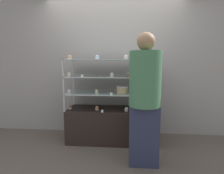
% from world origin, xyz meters
% --- Properties ---
extents(ground_plane, '(20.00, 20.00, 0.00)m').
position_xyz_m(ground_plane, '(0.00, 0.00, 0.00)').
color(ground_plane, brown).
extents(back_wall, '(8.00, 0.05, 2.60)m').
position_xyz_m(back_wall, '(0.00, 0.41, 1.30)').
color(back_wall, gray).
rests_on(back_wall, ground_plane).
extents(display_base, '(1.51, 0.54, 0.57)m').
position_xyz_m(display_base, '(0.00, 0.00, 0.29)').
color(display_base, black).
rests_on(display_base, ground_plane).
extents(display_riser_lower, '(1.51, 0.54, 0.28)m').
position_xyz_m(display_riser_lower, '(0.00, 0.00, 0.83)').
color(display_riser_lower, '#B7B7BC').
rests_on(display_riser_lower, display_base).
extents(display_riser_middle, '(1.51, 0.54, 0.28)m').
position_xyz_m(display_riser_middle, '(0.00, 0.00, 1.11)').
color(display_riser_middle, '#B7B7BC').
rests_on(display_riser_middle, display_riser_lower).
extents(display_riser_upper, '(1.51, 0.54, 0.28)m').
position_xyz_m(display_riser_upper, '(0.00, 0.00, 1.39)').
color(display_riser_upper, '#B7B7BC').
rests_on(display_riser_upper, display_riser_middle).
extents(layer_cake_centerpiece, '(0.19, 0.19, 0.12)m').
position_xyz_m(layer_cake_centerpiece, '(0.17, -0.04, 0.91)').
color(layer_cake_centerpiece, '#DBBC84').
rests_on(layer_cake_centerpiece, display_riser_lower).
extents(sheet_cake_frosted, '(0.25, 0.16, 0.06)m').
position_xyz_m(sheet_cake_frosted, '(0.37, 0.05, 1.16)').
color(sheet_cake_frosted, '#C66660').
rests_on(sheet_cake_frosted, display_riser_middle).
extents(cupcake_0, '(0.06, 0.06, 0.07)m').
position_xyz_m(cupcake_0, '(-0.71, -0.07, 0.60)').
color(cupcake_0, white).
rests_on(cupcake_0, display_base).
extents(cupcake_1, '(0.06, 0.06, 0.07)m').
position_xyz_m(cupcake_1, '(-0.24, -0.10, 0.60)').
color(cupcake_1, beige).
rests_on(cupcake_1, display_base).
extents(cupcake_2, '(0.06, 0.06, 0.07)m').
position_xyz_m(cupcake_2, '(0.25, -0.14, 0.60)').
color(cupcake_2, beige).
rests_on(cupcake_2, display_base).
extents(cupcake_3, '(0.06, 0.06, 0.07)m').
position_xyz_m(cupcake_3, '(0.69, -0.14, 0.60)').
color(cupcake_3, beige).
rests_on(cupcake_3, display_base).
extents(price_tag_0, '(0.04, 0.00, 0.04)m').
position_xyz_m(price_tag_0, '(-0.13, -0.25, 0.59)').
color(price_tag_0, white).
rests_on(price_tag_0, display_base).
extents(cupcake_4, '(0.06, 0.06, 0.07)m').
position_xyz_m(cupcake_4, '(-0.69, -0.13, 0.88)').
color(cupcake_4, beige).
rests_on(cupcake_4, display_riser_lower).
extents(cupcake_5, '(0.06, 0.06, 0.07)m').
position_xyz_m(cupcake_5, '(-0.24, -0.12, 0.88)').
color(cupcake_5, beige).
rests_on(cupcake_5, display_riser_lower).
extents(cupcake_6, '(0.06, 0.06, 0.07)m').
position_xyz_m(cupcake_6, '(0.70, -0.05, 0.88)').
color(cupcake_6, beige).
rests_on(cupcake_6, display_riser_lower).
extents(price_tag_1, '(0.04, 0.00, 0.04)m').
position_xyz_m(price_tag_1, '(0.01, -0.25, 0.87)').
color(price_tag_1, white).
rests_on(price_tag_1, display_riser_lower).
extents(cupcake_7, '(0.06, 0.06, 0.07)m').
position_xyz_m(cupcake_7, '(-0.69, -0.13, 1.16)').
color(cupcake_7, white).
rests_on(cupcake_7, display_riser_middle).
extents(cupcake_8, '(0.06, 0.06, 0.07)m').
position_xyz_m(cupcake_8, '(0.01, -0.12, 1.16)').
color(cupcake_8, white).
rests_on(cupcake_8, display_riser_middle).
extents(cupcake_9, '(0.06, 0.06, 0.07)m').
position_xyz_m(cupcake_9, '(0.70, -0.04, 1.16)').
color(cupcake_9, '#CCB28C').
rests_on(cupcake_9, display_riser_middle).
extents(price_tag_2, '(0.04, 0.00, 0.04)m').
position_xyz_m(price_tag_2, '(-0.45, -0.25, 1.15)').
color(price_tag_2, white).
rests_on(price_tag_2, display_riser_middle).
extents(cupcake_10, '(0.06, 0.06, 0.07)m').
position_xyz_m(cupcake_10, '(-0.69, -0.08, 1.44)').
color(cupcake_10, beige).
rests_on(cupcake_10, display_riser_upper).
extents(cupcake_11, '(0.06, 0.06, 0.07)m').
position_xyz_m(cupcake_11, '(-0.24, -0.06, 1.44)').
color(cupcake_11, white).
rests_on(cupcake_11, display_riser_upper).
extents(cupcake_12, '(0.06, 0.06, 0.07)m').
position_xyz_m(cupcake_12, '(0.23, -0.05, 1.44)').
color(cupcake_12, beige).
rests_on(cupcake_12, display_riser_upper).
extents(cupcake_13, '(0.06, 0.06, 0.07)m').
position_xyz_m(cupcake_13, '(0.71, -0.06, 1.44)').
color(cupcake_13, '#CCB28C').
rests_on(cupcake_13, display_riser_upper).
extents(price_tag_3, '(0.04, 0.00, 0.04)m').
position_xyz_m(price_tag_3, '(0.39, -0.25, 1.43)').
color(price_tag_3, white).
rests_on(price_tag_3, display_riser_upper).
extents(customer_figure, '(0.40, 0.40, 1.72)m').
position_xyz_m(customer_figure, '(0.48, -0.69, 0.92)').
color(customer_figure, '#282D47').
rests_on(customer_figure, ground_plane).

